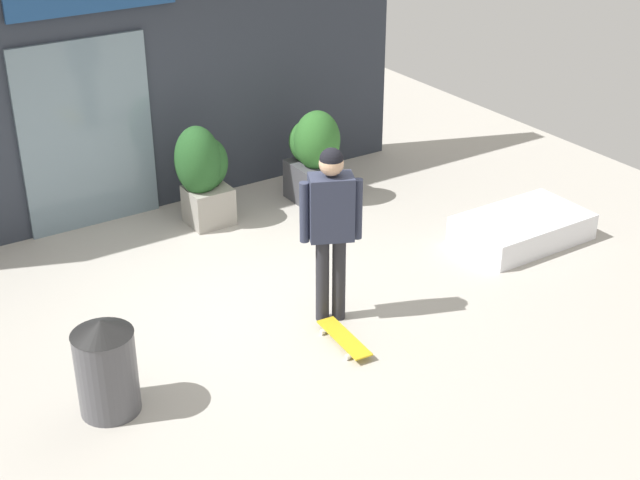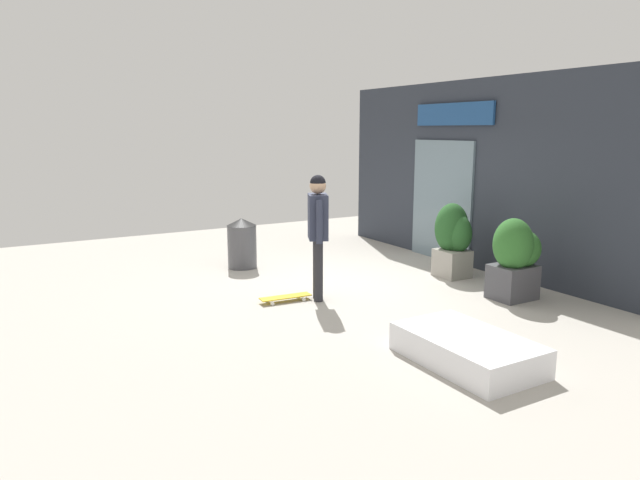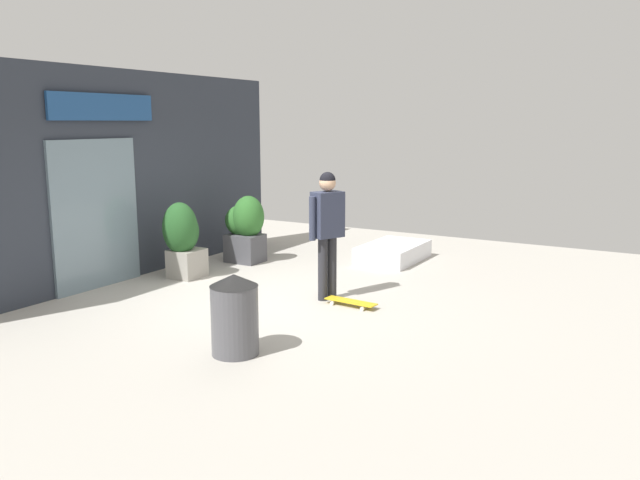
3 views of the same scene
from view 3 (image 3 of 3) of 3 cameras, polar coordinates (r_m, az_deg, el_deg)
The scene contains 8 objects.
ground_plane at distance 8.91m, azimuth -4.37°, elevation -5.39°, with size 12.00×12.00×0.00m, color #B2ADA3.
building_facade at distance 10.42m, azimuth -17.35°, elevation 5.51°, with size 7.02×0.31×3.25m.
skateboarder at distance 8.68m, azimuth 0.68°, elevation 1.66°, with size 0.54×0.41×1.79m.
skateboard at distance 8.58m, azimuth 2.80°, elevation -5.59°, with size 0.27×0.76×0.08m.
planter_box_left at distance 10.23m, azimuth -12.27°, elevation 0.30°, with size 0.65×0.57×1.21m.
planter_box_right at distance 11.23m, azimuth -6.76°, elevation 1.20°, with size 0.57×0.74×1.18m.
trash_bin at distance 6.82m, azimuth -7.71°, elevation -6.65°, with size 0.52×0.52×0.88m.
snow_ledge at distance 11.38m, azimuth 6.62°, elevation -1.11°, with size 1.48×0.90×0.31m, color white.
Camera 3 is at (-7.05, -4.87, 2.46)m, focal length 35.48 mm.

